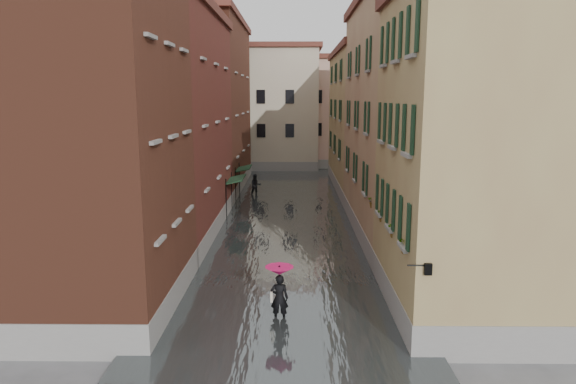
{
  "coord_description": "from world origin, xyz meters",
  "views": [
    {
      "loc": [
        0.39,
        -20.46,
        7.97
      ],
      "look_at": [
        0.11,
        6.32,
        3.0
      ],
      "focal_mm": 32.0,
      "sensor_mm": 36.0,
      "label": 1
    }
  ],
  "objects": [
    {
      "name": "building_right_far",
      "position": [
        7.0,
        24.0,
        5.75
      ],
      "size": [
        6.0,
        16.0,
        11.5
      ],
      "primitive_type": "cube",
      "color": "olive",
      "rests_on": "ground"
    },
    {
      "name": "building_end_cream",
      "position": [
        -3.0,
        38.0,
        6.5
      ],
      "size": [
        12.0,
        9.0,
        13.0
      ],
      "primitive_type": "cube",
      "color": "#BFB798",
      "rests_on": "ground"
    },
    {
      "name": "building_right_mid",
      "position": [
        7.0,
        9.0,
        6.5
      ],
      "size": [
        6.0,
        14.0,
        13.0
      ],
      "primitive_type": "cube",
      "color": "tan",
      "rests_on": "ground"
    },
    {
      "name": "building_left_near",
      "position": [
        -7.0,
        -2.0,
        6.5
      ],
      "size": [
        6.0,
        8.0,
        13.0
      ],
      "primitive_type": "cube",
      "color": "brown",
      "rests_on": "ground"
    },
    {
      "name": "wall_lantern",
      "position": [
        4.33,
        -6.0,
        3.01
      ],
      "size": [
        0.71,
        0.22,
        0.35
      ],
      "color": "black",
      "rests_on": "ground"
    },
    {
      "name": "floodwater",
      "position": [
        0.0,
        13.0,
        0.1
      ],
      "size": [
        10.0,
        60.0,
        0.2
      ],
      "primitive_type": "cube",
      "color": "#494F51",
      "rests_on": "ground"
    },
    {
      "name": "ground",
      "position": [
        0.0,
        0.0,
        0.0
      ],
      "size": [
        120.0,
        120.0,
        0.0
      ],
      "primitive_type": "plane",
      "color": "#535355",
      "rests_on": "ground"
    },
    {
      "name": "building_right_near",
      "position": [
        7.0,
        -2.0,
        5.75
      ],
      "size": [
        6.0,
        8.0,
        11.5
      ],
      "primitive_type": "cube",
      "color": "olive",
      "rests_on": "ground"
    },
    {
      "name": "pedestrian_far",
      "position": [
        -2.65,
        20.29,
        0.93
      ],
      "size": [
        1.09,
        0.97,
        1.86
      ],
      "primitive_type": "imported",
      "rotation": [
        0.0,
        0.0,
        0.34
      ],
      "color": "black",
      "rests_on": "ground"
    },
    {
      "name": "building_left_far",
      "position": [
        -7.0,
        24.0,
        7.0
      ],
      "size": [
        6.0,
        16.0,
        14.0
      ],
      "primitive_type": "cube",
      "color": "brown",
      "rests_on": "ground"
    },
    {
      "name": "awning_far",
      "position": [
        -3.49,
        18.75,
        2.46
      ],
      "size": [
        1.09,
        2.82,
        2.8
      ],
      "color": "#15301B",
      "rests_on": "ground"
    },
    {
      "name": "building_left_mid",
      "position": [
        -7.0,
        9.0,
        6.25
      ],
      "size": [
        6.0,
        14.0,
        12.5
      ],
      "primitive_type": "cube",
      "color": "#5B201C",
      "rests_on": "ground"
    },
    {
      "name": "pedestrian_main",
      "position": [
        -0.1,
        -3.13,
        1.28
      ],
      "size": [
        1.04,
        1.04,
        2.06
      ],
      "color": "black",
      "rests_on": "ground"
    },
    {
      "name": "window_planters",
      "position": [
        4.12,
        -0.89,
        3.51
      ],
      "size": [
        0.59,
        7.87,
        0.84
      ],
      "color": "brown",
      "rests_on": "ground"
    },
    {
      "name": "awning_near",
      "position": [
        -3.49,
        13.48,
        2.47
      ],
      "size": [
        1.09,
        3.05,
        2.8
      ],
      "color": "#15301B",
      "rests_on": "ground"
    },
    {
      "name": "building_end_pink",
      "position": [
        6.0,
        40.0,
        6.0
      ],
      "size": [
        10.0,
        9.0,
        12.0
      ],
      "primitive_type": "cube",
      "color": "tan",
      "rests_on": "ground"
    }
  ]
}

